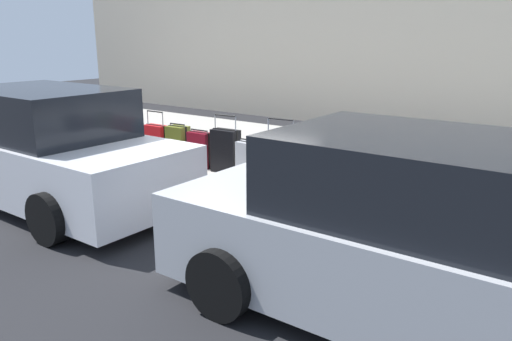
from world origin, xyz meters
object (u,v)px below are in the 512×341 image
(suitcase_maroon_1, at_px, (417,192))
(suitcase_navy_5, at_px, (280,161))
(suitcase_olive_9, at_px, (178,145))
(suitcase_black_0, at_px, (460,199))
(suitcase_teal_4, at_px, (310,167))
(suitcase_black_7, at_px, (226,151))
(parked_car_silver_0, at_px, (417,239))
(bollard_post, at_px, (95,130))
(suitcase_maroon_8, at_px, (200,150))
(parked_car_white_1, at_px, (46,150))
(suitcase_olive_2, at_px, (376,179))
(suitcase_red_3, at_px, (340,173))
(fire_hydrant, at_px, (124,131))
(suitcase_red_10, at_px, (156,142))
(suitcase_silver_6, at_px, (249,161))

(suitcase_maroon_1, xyz_separation_m, suitcase_navy_5, (2.16, -0.01, 0.09))
(suitcase_olive_9, bearing_deg, suitcase_black_0, 179.60)
(suitcase_teal_4, distance_m, suitcase_navy_5, 0.53)
(suitcase_black_7, xyz_separation_m, parked_car_silver_0, (-4.09, 2.43, 0.25))
(suitcase_teal_4, height_order, suitcase_navy_5, suitcase_navy_5)
(bollard_post, height_order, parked_car_silver_0, parked_car_silver_0)
(suitcase_maroon_8, bearing_deg, parked_car_white_1, 71.27)
(suitcase_olive_2, xyz_separation_m, parked_car_white_1, (4.14, 2.32, 0.27))
(suitcase_black_0, relative_size, suitcase_red_3, 0.85)
(bollard_post, bearing_deg, suitcase_black_0, -179.00)
(suitcase_red_3, bearing_deg, parked_car_white_1, 33.24)
(suitcase_red_3, height_order, fire_hydrant, suitcase_red_3)
(parked_car_white_1, bearing_deg, suitcase_black_0, -155.71)
(suitcase_olive_2, xyz_separation_m, suitcase_olive_9, (3.84, -0.08, -0.03))
(parked_car_white_1, bearing_deg, suitcase_red_10, -84.09)
(suitcase_red_3, distance_m, suitcase_red_10, 3.82)
(suitcase_navy_5, xyz_separation_m, suitcase_olive_9, (2.23, -0.00, -0.02))
(suitcase_maroon_8, distance_m, fire_hydrant, 2.02)
(suitcase_red_10, height_order, parked_car_white_1, parked_car_white_1)
(parked_car_silver_0, bearing_deg, suitcase_silver_6, -33.55)
(suitcase_maroon_1, bearing_deg, suitcase_black_0, 176.94)
(suitcase_maroon_1, distance_m, suitcase_teal_4, 1.64)
(parked_car_silver_0, relative_size, parked_car_white_1, 0.94)
(suitcase_maroon_8, bearing_deg, parked_car_silver_0, 152.76)
(suitcase_maroon_1, bearing_deg, suitcase_silver_6, 0.97)
(suitcase_red_3, height_order, suitcase_teal_4, suitcase_red_3)
(suitcase_black_7, bearing_deg, suitcase_silver_6, 171.03)
(suitcase_silver_6, xyz_separation_m, suitcase_olive_9, (1.65, -0.05, 0.04))
(suitcase_olive_2, distance_m, parked_car_white_1, 4.75)
(suitcase_black_7, relative_size, suitcase_red_10, 1.08)
(suitcase_maroon_1, height_order, bollard_post, bollard_post)
(suitcase_silver_6, xyz_separation_m, parked_car_white_1, (1.95, 2.34, 0.34))
(suitcase_navy_5, relative_size, suitcase_silver_6, 1.58)
(suitcase_olive_9, relative_size, bollard_post, 0.92)
(suitcase_maroon_8, bearing_deg, suitcase_olive_2, 178.54)
(suitcase_navy_5, relative_size, parked_car_silver_0, 0.24)
(suitcase_maroon_8, relative_size, suitcase_red_10, 0.74)
(suitcase_black_7, bearing_deg, suitcase_olive_2, 177.64)
(suitcase_black_7, distance_m, suitcase_olive_9, 1.09)
(suitcase_maroon_8, height_order, parked_car_silver_0, parked_car_silver_0)
(suitcase_maroon_1, distance_m, parked_car_silver_0, 2.54)
(suitcase_navy_5, distance_m, suitcase_maroon_8, 1.70)
(suitcase_maroon_1, xyz_separation_m, suitcase_teal_4, (1.63, -0.02, 0.07))
(suitcase_teal_4, distance_m, suitcase_red_10, 3.29)
(suitcase_maroon_8, height_order, bollard_post, bollard_post)
(suitcase_navy_5, height_order, parked_car_white_1, parked_car_white_1)
(suitcase_maroon_1, distance_m, parked_car_white_1, 5.27)
(suitcase_black_0, distance_m, suitcase_silver_6, 3.28)
(suitcase_olive_2, bearing_deg, suitcase_black_0, -177.81)
(suitcase_maroon_1, bearing_deg, parked_car_white_1, 27.02)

